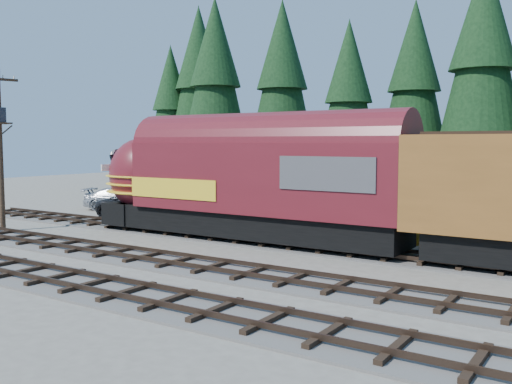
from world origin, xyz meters
The scene contains 10 objects.
ground centered at (0.00, 0.00, 0.00)m, with size 120.00×120.00×0.00m, color #6B665B.
track_main_south centered at (10.00, -2.00, 0.06)m, with size 68.00×3.20×0.33m.
track_main_north centered at (10.00, -6.50, 0.06)m, with size 68.00×3.20×0.33m.
track_spur centered at (-10.00, 18.00, 0.06)m, with size 32.00×3.20×0.33m.
depot centered at (0.00, 10.50, 2.96)m, with size 12.80×7.00×5.30m.
locomotive centered at (-3.92, 4.00, 2.81)m, with size 17.90×3.56×4.87m.
caboose centered at (-13.56, 18.00, 2.39)m, with size 9.13×2.65×4.75m.
utility_pole centered at (-16.32, -0.78, 5.14)m, with size 1.33×2.16×8.99m.
pickup_truck_a centered at (-13.64, 7.26, 0.81)m, with size 2.68×5.81×1.61m, color black.
pickup_truck_b centered at (-18.20, 9.92, 0.81)m, with size 2.28×5.60×1.63m, color #AAACB1.
Camera 1 is at (12.83, -19.29, 4.95)m, focal length 40.00 mm.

